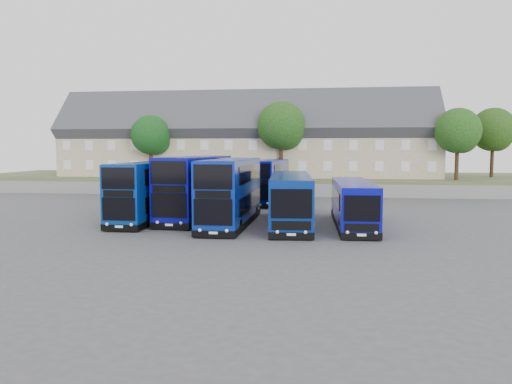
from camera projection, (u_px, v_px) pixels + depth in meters
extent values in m
plane|color=#48484D|center=(222.00, 228.00, 35.05)|extent=(120.00, 120.00, 0.00)
cube|color=slate|center=(263.00, 190.00, 58.68)|extent=(70.00, 0.40, 1.50)
cube|color=#4A5530|center=(272.00, 182.00, 68.53)|extent=(80.00, 20.00, 2.00)
cube|color=tan|center=(92.00, 153.00, 67.42)|extent=(6.00, 8.00, 6.00)
cube|color=#3C3C41|center=(92.00, 131.00, 67.16)|extent=(6.00, 10.40, 10.40)
cube|color=brown|center=(102.00, 102.00, 66.62)|extent=(0.60, 0.90, 1.40)
cube|color=tan|center=(135.00, 153.00, 66.62)|extent=(6.00, 8.00, 6.00)
cube|color=#3C3C41|center=(134.00, 130.00, 66.36)|extent=(6.00, 10.40, 10.40)
cube|color=brown|center=(145.00, 101.00, 65.82)|extent=(0.60, 0.90, 1.40)
cube|color=tan|center=(178.00, 153.00, 65.82)|extent=(6.00, 8.00, 6.00)
cube|color=#3C3C41|center=(178.00, 130.00, 65.56)|extent=(6.00, 10.40, 10.40)
cube|color=brown|center=(189.00, 100.00, 65.03)|extent=(0.60, 0.90, 1.40)
cube|color=tan|center=(223.00, 153.00, 65.03)|extent=(6.00, 8.00, 6.00)
cube|color=#3C3C41|center=(223.00, 130.00, 64.76)|extent=(6.00, 10.40, 10.40)
cube|color=brown|center=(234.00, 100.00, 64.23)|extent=(0.60, 0.90, 1.40)
cube|color=tan|center=(269.00, 153.00, 64.23)|extent=(6.00, 8.00, 6.00)
cube|color=#3C3C41|center=(269.00, 130.00, 63.97)|extent=(6.00, 10.40, 10.40)
cube|color=brown|center=(280.00, 99.00, 63.43)|extent=(0.60, 0.90, 1.40)
cube|color=tan|center=(315.00, 153.00, 63.43)|extent=(6.00, 8.00, 6.00)
cube|color=#3C3C41|center=(316.00, 129.00, 63.17)|extent=(6.00, 10.40, 10.40)
cube|color=brown|center=(328.00, 99.00, 62.64)|extent=(0.60, 0.90, 1.40)
cube|color=tan|center=(363.00, 153.00, 62.64)|extent=(6.00, 8.00, 6.00)
cube|color=#3C3C41|center=(364.00, 129.00, 62.37)|extent=(6.00, 10.40, 10.40)
cube|color=brown|center=(377.00, 98.00, 61.84)|extent=(0.60, 0.90, 1.40)
cube|color=tan|center=(413.00, 153.00, 61.84)|extent=(6.00, 8.00, 6.00)
cube|color=#3C3C41|center=(413.00, 129.00, 61.58)|extent=(6.00, 10.40, 10.40)
cube|color=brown|center=(427.00, 97.00, 61.04)|extent=(0.60, 0.90, 1.40)
cube|color=navy|center=(148.00, 190.00, 38.60)|extent=(2.61, 11.26, 4.15)
cube|color=black|center=(148.00, 217.00, 38.79)|extent=(2.65, 11.30, 0.45)
cube|color=black|center=(119.00, 209.00, 33.09)|extent=(2.26, 0.07, 1.53)
cube|color=black|center=(118.00, 178.00, 32.91)|extent=(2.26, 0.07, 1.43)
cylinder|color=black|center=(116.00, 220.00, 35.53)|extent=(0.30, 1.00, 1.00)
cube|color=#080790|center=(196.00, 186.00, 39.82)|extent=(3.47, 12.43, 4.57)
cube|color=black|center=(197.00, 215.00, 40.03)|extent=(3.51, 12.47, 0.45)
cube|color=black|center=(169.00, 205.00, 33.86)|extent=(2.49, 0.20, 1.68)
cube|color=black|center=(168.00, 173.00, 33.66)|extent=(2.49, 0.20, 1.56)
cylinder|color=black|center=(164.00, 218.00, 36.38)|extent=(0.35, 1.02, 1.00)
cube|color=navy|center=(231.00, 190.00, 36.50)|extent=(2.77, 11.98, 4.44)
cube|color=black|center=(231.00, 221.00, 36.70)|extent=(2.81, 12.02, 0.45)
cube|color=black|center=(213.00, 212.00, 30.65)|extent=(2.42, 0.07, 1.63)
cube|color=black|center=(213.00, 177.00, 30.46)|extent=(2.42, 0.07, 1.52)
cylinder|color=black|center=(203.00, 225.00, 33.12)|extent=(0.30, 1.00, 1.00)
cube|color=#080CA1|center=(218.00, 182.00, 51.45)|extent=(2.34, 9.74, 3.54)
cube|color=black|center=(218.00, 200.00, 51.61)|extent=(2.38, 9.78, 0.45)
cube|color=black|center=(208.00, 194.00, 46.68)|extent=(1.91, 0.09, 1.32)
cube|color=black|center=(207.00, 175.00, 46.53)|extent=(1.91, 0.09, 1.24)
cylinder|color=black|center=(203.00, 200.00, 49.08)|extent=(0.31, 1.00, 1.00)
cube|color=#070D89|center=(269.00, 180.00, 51.38)|extent=(3.27, 11.08, 4.02)
cube|color=black|center=(269.00, 200.00, 51.56)|extent=(3.31, 11.13, 0.45)
cube|color=black|center=(258.00, 192.00, 46.09)|extent=(2.18, 0.22, 1.49)
cube|color=black|center=(258.00, 171.00, 45.92)|extent=(2.18, 0.22, 1.39)
cylinder|color=black|center=(252.00, 201.00, 48.58)|extent=(0.37, 1.02, 1.00)
cube|color=navy|center=(290.00, 197.00, 36.68)|extent=(3.75, 13.50, 3.32)
cube|color=black|center=(290.00, 220.00, 36.83)|extent=(3.80, 13.54, 0.45)
cube|color=black|center=(291.00, 204.00, 30.00)|extent=(2.47, 0.24, 1.78)
cylinder|color=black|center=(272.00, 227.00, 32.45)|extent=(0.37, 1.02, 1.00)
cube|color=#080AA3|center=(353.00, 202.00, 35.75)|extent=(2.84, 11.82, 2.88)
cube|color=black|center=(353.00, 222.00, 35.88)|extent=(2.88, 11.86, 0.45)
cube|color=black|center=(362.00, 208.00, 29.88)|extent=(2.15, 0.13, 1.57)
cylinder|color=black|center=(341.00, 227.00, 32.33)|extent=(0.33, 1.01, 1.00)
cylinder|color=#382314|center=(151.00, 163.00, 61.25)|extent=(0.44, 0.44, 3.75)
sphere|color=#0F3914|center=(151.00, 135.00, 60.96)|extent=(4.80, 4.80, 4.80)
sphere|color=#0F3914|center=(156.00, 141.00, 61.34)|extent=(3.30, 3.30, 3.30)
cylinder|color=#382314|center=(281.00, 160.00, 59.59)|extent=(0.44, 0.44, 4.50)
sphere|color=black|center=(281.00, 126.00, 59.23)|extent=(5.76, 5.76, 5.76)
sphere|color=black|center=(287.00, 133.00, 59.63)|extent=(3.96, 3.96, 3.96)
cylinder|color=#382314|center=(457.00, 163.00, 56.46)|extent=(0.44, 0.44, 4.00)
sphere|color=#15350E|center=(458.00, 131.00, 56.14)|extent=(5.12, 5.12, 5.12)
sphere|color=#15350E|center=(462.00, 138.00, 56.53)|extent=(3.52, 3.52, 3.52)
cylinder|color=#382314|center=(492.00, 160.00, 62.56)|extent=(0.44, 0.44, 4.25)
sphere|color=black|center=(493.00, 130.00, 62.23)|extent=(5.44, 5.44, 5.44)
sphere|color=black|center=(497.00, 136.00, 62.62)|extent=(3.74, 3.74, 3.74)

